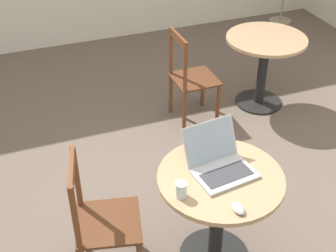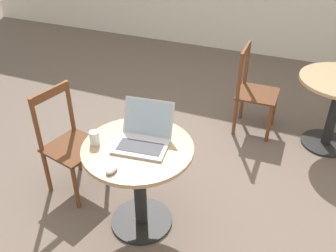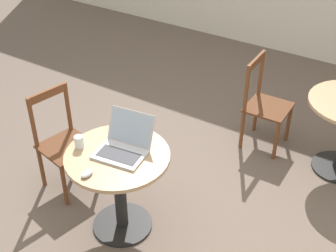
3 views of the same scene
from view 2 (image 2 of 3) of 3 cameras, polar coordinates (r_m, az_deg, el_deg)
ground_plane at (r=3.30m, az=-0.83°, el=-8.58°), size 16.00×16.00×0.00m
cafe_table_near at (r=2.63m, az=-4.46°, el=-6.66°), size 0.76×0.76×0.71m
chair_near_left at (r=3.10m, az=-14.85°, el=-2.66°), size 0.47×0.47×0.89m
chair_mid_left at (r=3.85m, az=12.89°, el=5.09°), size 0.39×0.39×0.89m
laptop at (r=2.51m, az=-3.75°, el=-1.61°), size 0.39×0.39×0.25m
mouse at (r=2.32m, az=-8.59°, el=-6.54°), size 0.06×0.10×0.03m
mug at (r=2.73m, az=-3.14°, el=1.47°), size 0.12×0.08×0.10m
drinking_glass at (r=2.55m, az=-11.13°, el=-1.76°), size 0.07×0.07×0.09m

